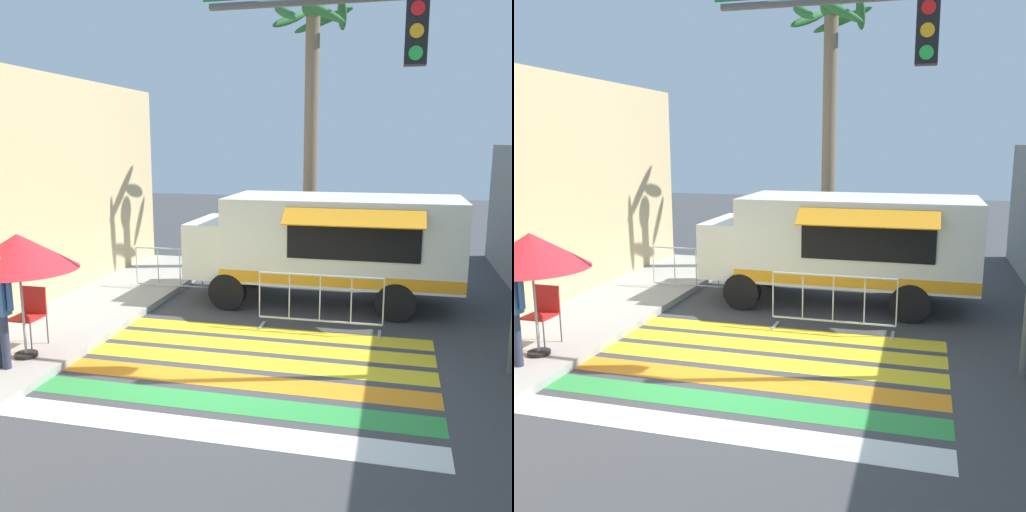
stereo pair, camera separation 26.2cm
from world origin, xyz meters
TOP-DOWN VIEW (x-y plane):
  - ground_plane at (0.00, 0.00)m, footprint 60.00×60.00m
  - crosswalk_painted at (0.00, 0.17)m, footprint 6.40×4.36m
  - food_truck at (0.91, 4.42)m, footprint 5.81×2.78m
  - traffic_signal_pole at (3.28, 1.07)m, footprint 4.99×0.29m
  - patio_umbrella at (-3.20, -0.39)m, footprint 1.82×1.82m
  - folding_chair at (-3.45, 0.12)m, footprint 0.48×0.48m
  - barricade_front at (1.14, 2.41)m, footprint 2.36×0.44m
  - barricade_side at (-2.40, 4.31)m, footprint 2.22×0.44m
  - palm_tree at (0.11, 7.74)m, footprint 2.19×2.25m

SIDE VIEW (x-z plane):
  - ground_plane at x=0.00m, z-range 0.00..0.00m
  - crosswalk_painted at x=0.00m, z-range 0.00..0.01m
  - barricade_side at x=-2.40m, z-range 0.00..1.09m
  - barricade_front at x=1.14m, z-range 0.00..1.10m
  - folding_chair at x=-3.45m, z-range 0.24..1.23m
  - food_truck at x=0.91m, z-range 0.22..2.59m
  - patio_umbrella at x=-3.20m, z-range 0.84..2.83m
  - traffic_signal_pole at x=3.28m, z-range 1.11..7.14m
  - palm_tree at x=0.11m, z-range 1.18..8.44m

